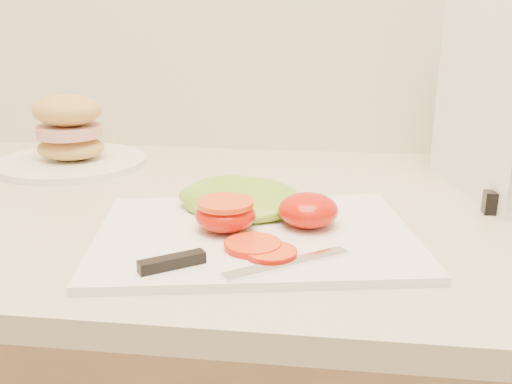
# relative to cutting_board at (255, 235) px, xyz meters

# --- Properties ---
(cutting_board) EXTENTS (0.41, 0.33, 0.01)m
(cutting_board) POSITION_rel_cutting_board_xyz_m (0.00, 0.00, 0.00)
(cutting_board) COLOR white
(cutting_board) RESTS_ON counter
(tomato_half_dome) EXTENTS (0.07, 0.07, 0.04)m
(tomato_half_dome) POSITION_rel_cutting_board_xyz_m (0.06, 0.03, 0.02)
(tomato_half_dome) COLOR red
(tomato_half_dome) RESTS_ON cutting_board
(tomato_half_cut) EXTENTS (0.07, 0.07, 0.04)m
(tomato_half_cut) POSITION_rel_cutting_board_xyz_m (-0.03, 0.00, 0.02)
(tomato_half_cut) COLOR red
(tomato_half_cut) RESTS_ON cutting_board
(tomato_slice_0) EXTENTS (0.06, 0.06, 0.01)m
(tomato_slice_0) POSITION_rel_cutting_board_xyz_m (0.00, -0.05, 0.01)
(tomato_slice_0) COLOR #FD4F12
(tomato_slice_0) RESTS_ON cutting_board
(tomato_slice_1) EXTENTS (0.05, 0.05, 0.01)m
(tomato_slice_1) POSITION_rel_cutting_board_xyz_m (0.03, -0.07, 0.01)
(tomato_slice_1) COLOR #FD4F12
(tomato_slice_1) RESTS_ON cutting_board
(lettuce_leaf_0) EXTENTS (0.18, 0.14, 0.03)m
(lettuce_leaf_0) POSITION_rel_cutting_board_xyz_m (-0.03, 0.07, 0.02)
(lettuce_leaf_0) COLOR #89B32F
(lettuce_leaf_0) RESTS_ON cutting_board
(knife) EXTENTS (0.21, 0.10, 0.01)m
(knife) POSITION_rel_cutting_board_xyz_m (-0.02, -0.10, 0.01)
(knife) COLOR silver
(knife) RESTS_ON cutting_board
(sandwich_plate) EXTENTS (0.25, 0.25, 0.12)m
(sandwich_plate) POSITION_rel_cutting_board_xyz_m (-0.36, 0.29, 0.04)
(sandwich_plate) COLOR white
(sandwich_plate) RESTS_ON counter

